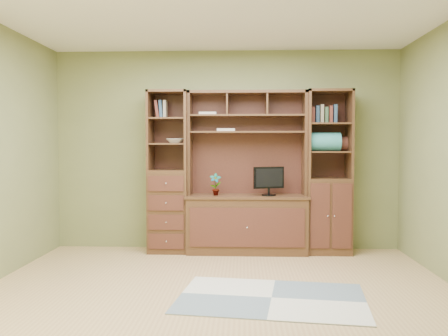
{
  "coord_description": "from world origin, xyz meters",
  "views": [
    {
      "loc": [
        0.22,
        -4.25,
        1.36
      ],
      "look_at": [
        0.0,
        1.2,
        1.1
      ],
      "focal_mm": 38.0,
      "sensor_mm": 36.0,
      "label": 1
    }
  ],
  "objects_px": {
    "center_hutch": "(247,172)",
    "left_tower": "(169,172)",
    "right_tower": "(328,172)",
    "monitor": "(269,176)"
  },
  "relations": [
    {
      "from": "right_tower",
      "to": "monitor",
      "type": "relative_size",
      "value": 4.11
    },
    {
      "from": "center_hutch",
      "to": "right_tower",
      "type": "xyz_separation_m",
      "value": [
        1.02,
        0.04,
        0.0
      ]
    },
    {
      "from": "left_tower",
      "to": "center_hutch",
      "type": "bearing_deg",
      "value": -2.29
    },
    {
      "from": "center_hutch",
      "to": "monitor",
      "type": "bearing_deg",
      "value": -7.27
    },
    {
      "from": "center_hutch",
      "to": "left_tower",
      "type": "distance_m",
      "value": 1.0
    },
    {
      "from": "center_hutch",
      "to": "monitor",
      "type": "distance_m",
      "value": 0.28
    },
    {
      "from": "left_tower",
      "to": "monitor",
      "type": "height_order",
      "value": "left_tower"
    },
    {
      "from": "right_tower",
      "to": "center_hutch",
      "type": "bearing_deg",
      "value": -177.77
    },
    {
      "from": "right_tower",
      "to": "left_tower",
      "type": "bearing_deg",
      "value": 180.0
    },
    {
      "from": "right_tower",
      "to": "monitor",
      "type": "xyz_separation_m",
      "value": [
        -0.75,
        -0.07,
        -0.05
      ]
    }
  ]
}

